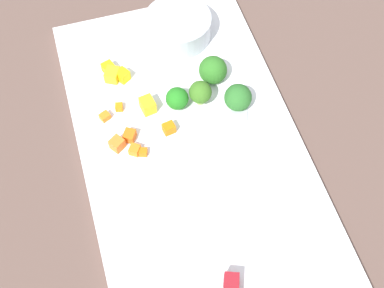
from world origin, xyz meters
The scene contains 19 objects.
ground_plane centered at (0.00, 0.00, 0.00)m, with size 4.00×4.00×0.00m, color brown.
cutting_board centered at (0.00, 0.00, 0.01)m, with size 0.55×0.30×0.01m, color white.
prep_bowl centered at (-0.20, 0.04, 0.03)m, with size 0.10×0.10×0.04m, color #B2B9C2.
chef_knife centered at (0.15, 0.01, 0.02)m, with size 0.34×0.15×0.02m.
carrot_dice_0 centered at (-0.09, -0.08, 0.02)m, with size 0.01×0.01×0.01m, color orange.
carrot_dice_1 centered at (-0.01, -0.07, 0.02)m, with size 0.01×0.01×0.01m, color orange.
carrot_dice_2 centered at (-0.08, -0.11, 0.02)m, with size 0.01×0.01×0.01m, color orange.
carrot_dice_3 centered at (-0.04, -0.02, 0.02)m, with size 0.01×0.02×0.01m, color orange.
carrot_dice_4 centered at (-0.02, -0.08, 0.02)m, with size 0.01×0.01×0.01m, color orange.
carrot_dice_5 centered at (-0.04, -0.08, 0.02)m, with size 0.02×0.02×0.01m, color orange.
carrot_dice_6 centered at (-0.03, -0.10, 0.02)m, with size 0.02×0.02×0.02m, color orange.
pepper_dice_0 centered at (-0.16, -0.08, 0.02)m, with size 0.02×0.02×0.02m, color yellow.
pepper_dice_1 centered at (-0.15, -0.08, 0.02)m, with size 0.02×0.02×0.02m, color yellow.
pepper_dice_2 centered at (-0.08, -0.04, 0.02)m, with size 0.02×0.02×0.02m, color yellow.
pepper_dice_3 centered at (-0.14, -0.06, 0.02)m, with size 0.02×0.02×0.02m, color yellow.
broccoli_floret_0 centered at (-0.07, 0.03, 0.04)m, with size 0.03×0.03×0.04m.
broccoli_floret_1 centered at (-0.07, 0.00, 0.03)m, with size 0.03×0.03×0.03m.
broccoli_floret_2 centered at (-0.05, 0.08, 0.03)m, with size 0.04×0.04×0.04m.
broccoli_floret_3 centered at (-0.11, 0.06, 0.03)m, with size 0.04×0.04×0.04m.
Camera 1 is at (0.34, -0.10, 0.62)m, focal length 47.88 mm.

